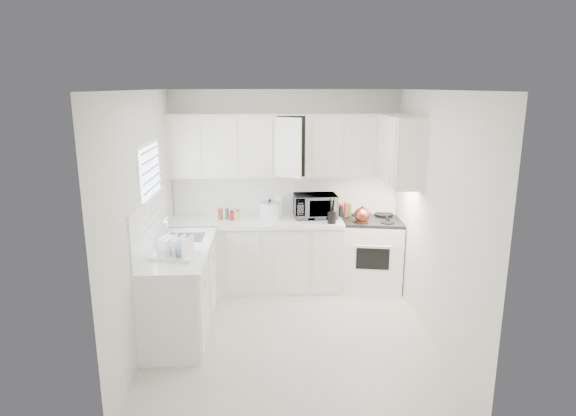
{
  "coord_description": "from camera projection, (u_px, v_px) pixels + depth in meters",
  "views": [
    {
      "loc": [
        -0.25,
        -4.9,
        2.64
      ],
      "look_at": [
        0.0,
        0.7,
        1.25
      ],
      "focal_mm": 30.76,
      "sensor_mm": 36.0,
      "label": 1
    }
  ],
  "objects": [
    {
      "name": "utensil_crock",
      "position": [
        332.0,
        210.0,
        6.2
      ],
      "size": [
        0.13,
        0.13,
        0.35
      ],
      "primitive_type": null,
      "rotation": [
        0.0,
        0.0,
        0.09
      ],
      "color": "black",
      "rests_on": "countertop_back"
    },
    {
      "name": "wall_back",
      "position": [
        285.0,
        188.0,
        6.63
      ],
      "size": [
        3.0,
        0.0,
        3.0
      ],
      "primitive_type": "plane",
      "rotation": [
        1.57,
        0.0,
        0.0
      ],
      "color": "silver",
      "rests_on": "ground"
    },
    {
      "name": "countertop_back",
      "position": [
        256.0,
        222.0,
        6.41
      ],
      "size": [
        2.24,
        0.64,
        0.05
      ],
      "primitive_type": "cube",
      "color": "silver",
      "rests_on": "lower_cabinets_back"
    },
    {
      "name": "wall_front",
      "position": [
        302.0,
        278.0,
        3.53
      ],
      "size": [
        3.0,
        0.0,
        3.0
      ],
      "primitive_type": "plane",
      "rotation": [
        -1.57,
        0.0,
        0.0
      ],
      "color": "silver",
      "rests_on": "ground"
    },
    {
      "name": "microwave",
      "position": [
        315.0,
        203.0,
        6.48
      ],
      "size": [
        0.57,
        0.34,
        0.37
      ],
      "primitive_type": "imported",
      "rotation": [
        0.0,
        0.0,
        0.06
      ],
      "color": "gray",
      "rests_on": "countertop_back"
    },
    {
      "name": "sauce_right_1",
      "position": [
        333.0,
        210.0,
        6.53
      ],
      "size": [
        0.06,
        0.06,
        0.19
      ],
      "primitive_type": "cylinder",
      "color": "yellow",
      "rests_on": "countertop_back"
    },
    {
      "name": "window_blinds",
      "position": [
        152.0,
        190.0,
        5.3
      ],
      "size": [
        0.06,
        0.96,
        1.06
      ],
      "primitive_type": null,
      "color": "white",
      "rests_on": "wall_left"
    },
    {
      "name": "lower_cabinets_left",
      "position": [
        181.0,
        290.0,
        5.43
      ],
      "size": [
        0.6,
        1.6,
        0.9
      ],
      "primitive_type": null,
      "color": "silver",
      "rests_on": "floor"
    },
    {
      "name": "lower_cabinets_back",
      "position": [
        257.0,
        256.0,
        6.53
      ],
      "size": [
        2.22,
        0.6,
        0.9
      ],
      "primitive_type": null,
      "color": "silver",
      "rests_on": "floor"
    },
    {
      "name": "frying_pan",
      "position": [
        384.0,
        214.0,
        6.64
      ],
      "size": [
        0.24,
        0.41,
        0.04
      ],
      "primitive_type": null,
      "rotation": [
        0.0,
        0.0,
        0.0
      ],
      "color": "black",
      "rests_on": "stove"
    },
    {
      "name": "rice_cooker",
      "position": [
        270.0,
        209.0,
        6.43
      ],
      "size": [
        0.33,
        0.33,
        0.26
      ],
      "primitive_type": null,
      "rotation": [
        0.0,
        0.0,
        -0.33
      ],
      "color": "white",
      "rests_on": "countertop_back"
    },
    {
      "name": "wall_left",
      "position": [
        144.0,
        221.0,
        5.02
      ],
      "size": [
        0.0,
        3.2,
        3.2
      ],
      "primitive_type": "plane",
      "rotation": [
        1.57,
        0.0,
        1.57
      ],
      "color": "silver",
      "rests_on": "ground"
    },
    {
      "name": "paper_towel",
      "position": [
        279.0,
        207.0,
        6.53
      ],
      "size": [
        0.12,
        0.12,
        0.27
      ],
      "primitive_type": "cylinder",
      "color": "white",
      "rests_on": "countertop_back"
    },
    {
      "name": "dish_rack",
      "position": [
        175.0,
        246.0,
        4.98
      ],
      "size": [
        0.5,
        0.42,
        0.24
      ],
      "primitive_type": null,
      "rotation": [
        0.0,
        0.0,
        -0.24
      ],
      "color": "white",
      "rests_on": "countertop_left"
    },
    {
      "name": "sauce_right_0",
      "position": [
        329.0,
        209.0,
        6.58
      ],
      "size": [
        0.06,
        0.06,
        0.19
      ],
      "primitive_type": "cylinder",
      "color": "red",
      "rests_on": "countertop_back"
    },
    {
      "name": "sauce_right_5",
      "position": [
        350.0,
        210.0,
        6.54
      ],
      "size": [
        0.06,
        0.06,
        0.19
      ],
      "primitive_type": "cylinder",
      "color": "#367226",
      "rests_on": "countertop_back"
    },
    {
      "name": "wall_right",
      "position": [
        434.0,
        218.0,
        5.15
      ],
      "size": [
        0.0,
        3.2,
        3.2
      ],
      "primitive_type": "plane",
      "rotation": [
        1.57,
        0.0,
        -1.57
      ],
      "color": "silver",
      "rests_on": "ground"
    },
    {
      "name": "backsplash_left",
      "position": [
        150.0,
        223.0,
        5.23
      ],
      "size": [
        0.02,
        1.6,
        0.55
      ],
      "primitive_type": "cube",
      "color": "white",
      "rests_on": "wall_left"
    },
    {
      "name": "sauce_right_2",
      "position": [
        337.0,
        209.0,
        6.59
      ],
      "size": [
        0.06,
        0.06,
        0.19
      ],
      "primitive_type": "cylinder",
      "color": "brown",
      "rests_on": "countertop_back"
    },
    {
      "name": "spice_left_0",
      "position": [
        221.0,
        213.0,
        6.49
      ],
      "size": [
        0.06,
        0.06,
        0.13
      ],
      "primitive_type": "cylinder",
      "color": "#9A3D2A",
      "rests_on": "countertop_back"
    },
    {
      "name": "sauce_right_4",
      "position": [
        345.0,
        209.0,
        6.59
      ],
      "size": [
        0.06,
        0.06,
        0.19
      ],
      "primitive_type": "cylinder",
      "color": "#9A3D2A",
      "rests_on": "countertop_back"
    },
    {
      "name": "sauce_right_3",
      "position": [
        342.0,
        210.0,
        6.53
      ],
      "size": [
        0.06,
        0.06,
        0.19
      ],
      "primitive_type": "cylinder",
      "color": "black",
      "rests_on": "countertop_back"
    },
    {
      "name": "backsplash_back",
      "position": [
        285.0,
        194.0,
        6.64
      ],
      "size": [
        2.98,
        0.02,
        0.55
      ],
      "primitive_type": "cube",
      "color": "white",
      "rests_on": "wall_back"
    },
    {
      "name": "stove",
      "position": [
        372.0,
        244.0,
        6.56
      ],
      "size": [
        0.87,
        0.76,
        1.2
      ],
      "primitive_type": null,
      "rotation": [
        0.0,
        0.0,
        -0.17
      ],
      "color": "white",
      "rests_on": "floor"
    },
    {
      "name": "ceiling",
      "position": [
        291.0,
        90.0,
        4.77
      ],
      "size": [
        3.2,
        3.2,
        0.0
      ],
      "primitive_type": "plane",
      "rotation": [
        3.14,
        0.0,
        0.0
      ],
      "color": "white",
      "rests_on": "ground"
    },
    {
      "name": "sink",
      "position": [
        184.0,
        228.0,
        5.62
      ],
      "size": [
        0.42,
        0.38,
        0.3
      ],
      "primitive_type": null,
      "color": "gray",
      "rests_on": "countertop_left"
    },
    {
      "name": "spice_left_2",
      "position": [
        233.0,
        213.0,
        6.5
      ],
      "size": [
        0.06,
        0.06,
        0.13
      ],
      "primitive_type": "cylinder",
      "color": "red",
      "rests_on": "countertop_back"
    },
    {
      "name": "spice_left_3",
      "position": [
        238.0,
        214.0,
        6.41
      ],
      "size": [
        0.06,
        0.06,
        0.13
      ],
      "primitive_type": "cylinder",
      "color": "yellow",
      "rests_on": "countertop_back"
    },
    {
      "name": "upper_cabinets_right",
      "position": [
        399.0,
        184.0,
        5.89
      ],
      "size": [
        0.33,
        0.9,
        0.8
      ],
      "primitive_type": null,
      "color": "silver",
      "rests_on": "wall_right"
    },
    {
      "name": "spice_left_1",
      "position": [
        226.0,
        215.0,
        6.41
      ],
      "size": [
        0.06,
        0.06,
        0.13
      ],
      "primitive_type": "cylinder",
      "color": "#367226",
      "rests_on": "countertop_back"
    },
    {
      "name": "tea_kettle",
      "position": [
        362.0,
        214.0,
        6.29
      ],
      "size": [
        0.31,
        0.29,
        0.23
      ],
      "primitive_type": null,
      "rotation": [
        0.0,
        0.0,
        -0.39
      ],
      "color": "#9B342A",
      "rests_on": "stove"
    },
    {
      "name": "countertop_left",
      "position": [
        180.0,
        250.0,
        5.31
      ],
      "size": [
        0.64,
        1.62,
        0.05
      ],
      "primitive_type": "cube",
      "color": "silver",
      "rests_on": "lower_cabinets_left"
    },
    {
      "name": "upper_cabinets_back",
      "position": [
        285.0,
        176.0,
        6.43
      ],
      "size": [
        3.0,
        0.33,
        0.8
      ],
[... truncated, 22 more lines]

